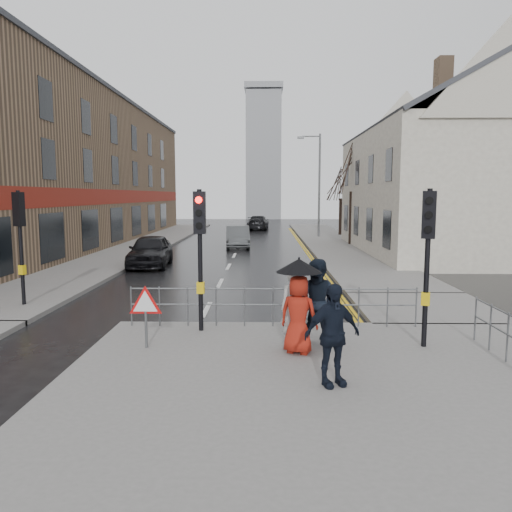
{
  "coord_description": "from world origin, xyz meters",
  "views": [
    {
      "loc": [
        1.75,
        -11.57,
        3.4
      ],
      "look_at": [
        1.46,
        4.32,
        1.46
      ],
      "focal_mm": 35.0,
      "sensor_mm": 36.0,
      "label": 1
    }
  ],
  "objects_px": {
    "car_mid": "(238,237)",
    "pedestrian_with_umbrella": "(299,301)",
    "pedestrian_d": "(332,335)",
    "pedestrian_b": "(319,303)",
    "car_parked": "(150,251)",
    "pedestrian_a": "(295,308)"
  },
  "relations": [
    {
      "from": "pedestrian_a",
      "to": "car_parked",
      "type": "xyz_separation_m",
      "value": [
        -6.13,
        13.11,
        -0.23
      ]
    },
    {
      "from": "pedestrian_a",
      "to": "car_parked",
      "type": "relative_size",
      "value": 0.38
    },
    {
      "from": "pedestrian_a",
      "to": "car_parked",
      "type": "bearing_deg",
      "value": 107.94
    },
    {
      "from": "pedestrian_with_umbrella",
      "to": "pedestrian_d",
      "type": "relative_size",
      "value": 1.11
    },
    {
      "from": "car_mid",
      "to": "pedestrian_with_umbrella",
      "type": "bearing_deg",
      "value": -87.68
    },
    {
      "from": "pedestrian_d",
      "to": "car_parked",
      "type": "xyz_separation_m",
      "value": [
        -6.64,
        15.27,
        -0.26
      ]
    },
    {
      "from": "pedestrian_b",
      "to": "pedestrian_with_umbrella",
      "type": "distance_m",
      "value": 0.7
    },
    {
      "from": "pedestrian_a",
      "to": "pedestrian_d",
      "type": "bearing_deg",
      "value": -83.7
    },
    {
      "from": "pedestrian_a",
      "to": "pedestrian_d",
      "type": "xyz_separation_m",
      "value": [
        0.51,
        -2.16,
        0.04
      ]
    },
    {
      "from": "pedestrian_b",
      "to": "pedestrian_d",
      "type": "bearing_deg",
      "value": -72.81
    },
    {
      "from": "pedestrian_with_umbrella",
      "to": "car_parked",
      "type": "height_order",
      "value": "pedestrian_with_umbrella"
    },
    {
      "from": "pedestrian_d",
      "to": "car_mid",
      "type": "xyz_separation_m",
      "value": [
        -2.93,
        24.02,
        -0.33
      ]
    },
    {
      "from": "pedestrian_d",
      "to": "car_mid",
      "type": "relative_size",
      "value": 0.42
    },
    {
      "from": "car_parked",
      "to": "car_mid",
      "type": "relative_size",
      "value": 1.05
    },
    {
      "from": "pedestrian_d",
      "to": "pedestrian_a",
      "type": "bearing_deg",
      "value": 81.77
    },
    {
      "from": "pedestrian_d",
      "to": "pedestrian_b",
      "type": "bearing_deg",
      "value": 67.78
    },
    {
      "from": "pedestrian_a",
      "to": "car_mid",
      "type": "xyz_separation_m",
      "value": [
        -2.42,
        21.87,
        -0.29
      ]
    },
    {
      "from": "pedestrian_a",
      "to": "car_mid",
      "type": "relative_size",
      "value": 0.4
    },
    {
      "from": "pedestrian_b",
      "to": "car_mid",
      "type": "relative_size",
      "value": 0.45
    },
    {
      "from": "pedestrian_with_umbrella",
      "to": "car_parked",
      "type": "distance_m",
      "value": 14.87
    },
    {
      "from": "car_parked",
      "to": "car_mid",
      "type": "bearing_deg",
      "value": 63.14
    },
    {
      "from": "pedestrian_b",
      "to": "car_parked",
      "type": "distance_m",
      "value": 14.64
    }
  ]
}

